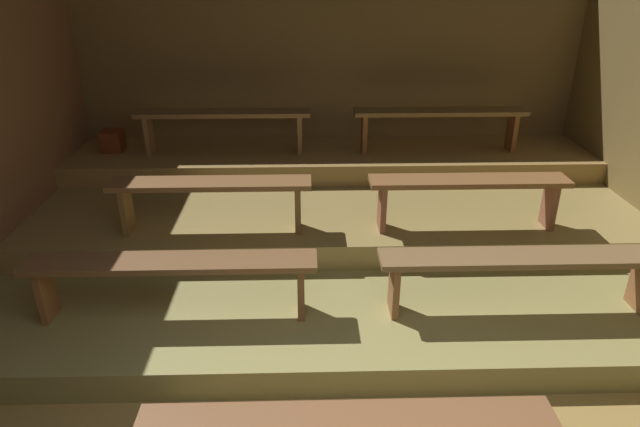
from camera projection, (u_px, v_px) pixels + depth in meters
name	position (u px, v px, depth m)	size (l,w,h in m)	color
ground	(341.00, 294.00, 4.92)	(6.69, 5.75, 0.08)	#9E7F43
wall_back	(330.00, 81.00, 6.61)	(6.69, 0.06, 2.73)	brown
platform_lower	(338.00, 249.00, 5.37)	(5.89, 3.81, 0.23)	#938B4E
platform_middle	(334.00, 201.00, 5.87)	(5.89, 2.51, 0.23)	olive
platform_upper	(332.00, 160.00, 6.41)	(5.89, 1.12, 0.23)	olive
bench_lower_left	(172.00, 270.00, 4.01)	(2.12, 0.29, 0.48)	brown
bench_lower_right	(522.00, 265.00, 4.08)	(2.12, 0.29, 0.48)	brown
bench_middle_left	(211.00, 191.00, 4.82)	(1.75, 0.29, 0.48)	brown
bench_middle_right	(468.00, 188.00, 4.88)	(1.75, 0.29, 0.48)	brown
bench_upper_left	(224.00, 119.00, 6.13)	(1.93, 0.29, 0.48)	brown
bench_upper_right	(440.00, 118.00, 6.20)	(1.93, 0.29, 0.48)	brown
wooden_crate_upper	(112.00, 141.00, 6.30)	(0.24, 0.24, 0.24)	brown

